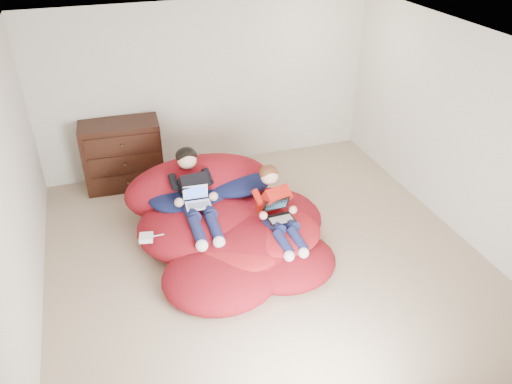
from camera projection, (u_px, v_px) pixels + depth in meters
name	position (u px, v px, depth m)	size (l,w,h in m)	color
room_shell	(263.00, 239.00, 5.91)	(5.10, 5.10, 2.77)	tan
dresser	(123.00, 155.00, 7.17)	(1.13, 0.64, 0.99)	black
beanbag_pile	(228.00, 224.00, 6.11)	(2.37, 2.52, 0.91)	maroon
cream_pillow	(170.00, 177.00, 6.36)	(0.48, 0.31, 0.31)	beige
older_boy	(194.00, 190.00, 5.98)	(0.38, 1.30, 0.73)	black
younger_boy	(277.00, 205.00, 5.81)	(0.37, 1.08, 0.70)	red
laptop_white	(197.00, 199.00, 5.89)	(0.31, 0.28, 0.22)	white
laptop_black	(279.00, 213.00, 5.79)	(0.31, 0.32, 0.21)	black
power_adapter	(146.00, 238.00, 5.60)	(0.15, 0.15, 0.06)	white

